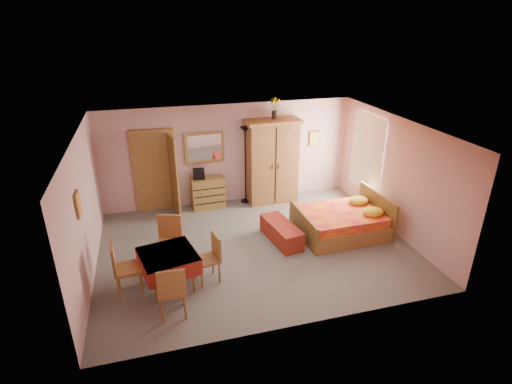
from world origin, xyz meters
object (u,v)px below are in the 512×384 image
object	(u,v)px
chest_of_drawers	(208,193)
dining_table	(169,270)
chair_west	(128,268)
stereo	(199,174)
chair_north	(168,243)
chair_south	(172,289)
bed	(341,216)
bench	(281,232)
wall_mirror	(205,147)
floor_lamp	(245,166)
wardrobe	(272,161)
chair_east	(207,259)
sunflower_vase	(275,108)

from	to	relation	value
chest_of_drawers	dining_table	xyz separation A→B (m)	(-1.23, -3.15, -0.05)
chair_west	dining_table	bearing A→B (deg)	84.28
stereo	chair_north	bearing A→B (deg)	-111.06
stereo	chair_south	bearing A→B (deg)	-104.47
bed	bench	size ratio (longest dim) A/B	1.54
wall_mirror	floor_lamp	world-z (taller)	floor_lamp
floor_lamp	bed	bearing A→B (deg)	-53.66
wardrobe	chair_south	world-z (taller)	wardrobe
chest_of_drawers	bench	xyz separation A→B (m)	(1.26, -2.15, -0.19)
chest_of_drawers	chair_north	world-z (taller)	chair_north
chest_of_drawers	chair_west	size ratio (longest dim) A/B	0.82
chest_of_drawers	stereo	xyz separation A→B (m)	(-0.21, 0.02, 0.53)
bed	dining_table	bearing A→B (deg)	-167.10
chair_south	chair_east	xyz separation A→B (m)	(0.69, 0.77, -0.03)
wardrobe	chair_east	distance (m)	3.89
floor_lamp	chair_north	size ratio (longest dim) A/B	1.97
wardrobe	chair_north	bearing A→B (deg)	-141.48
dining_table	chair_north	world-z (taller)	chair_north
chest_of_drawers	wall_mirror	size ratio (longest dim) A/B	0.85
wall_mirror	chair_north	distance (m)	3.13
floor_lamp	bench	size ratio (longest dim) A/B	1.64
floor_lamp	stereo	bearing A→B (deg)	-178.82
floor_lamp	sunflower_vase	distance (m)	1.64
floor_lamp	dining_table	distance (m)	3.96
chair_north	chair_east	world-z (taller)	chair_north
stereo	chest_of_drawers	bearing A→B (deg)	-5.99
wall_mirror	chair_west	size ratio (longest dim) A/B	0.97
chair_south	chair_east	world-z (taller)	chair_south
sunflower_vase	chair_west	bearing A→B (deg)	-139.42
dining_table	sunflower_vase	bearing A→B (deg)	46.70
floor_lamp	chair_north	world-z (taller)	floor_lamp
bench	chair_west	xyz separation A→B (m)	(-3.19, -0.99, 0.30)
floor_lamp	chair_south	bearing A→B (deg)	-119.40
floor_lamp	dining_table	size ratio (longest dim) A/B	2.15
sunflower_vase	chair_north	world-z (taller)	sunflower_vase
floor_lamp	chair_north	distance (m)	3.40
wall_mirror	bed	xyz separation A→B (m)	(2.66, -2.40, -1.11)
bed	chair_east	distance (m)	3.33
dining_table	wall_mirror	bearing A→B (deg)	69.98
chair_south	bed	bearing A→B (deg)	26.12
bed	chair_west	bearing A→B (deg)	-169.34
wardrobe	bed	bearing A→B (deg)	-68.07
chair_south	wardrobe	bearing A→B (deg)	55.07
sunflower_vase	dining_table	distance (m)	4.87
chest_of_drawers	chair_west	bearing A→B (deg)	-123.73
stereo	bench	world-z (taller)	stereo
sunflower_vase	bench	distance (m)	3.19
wall_mirror	sunflower_vase	bearing A→B (deg)	-9.76
stereo	chair_west	distance (m)	3.62
chest_of_drawers	chair_east	world-z (taller)	chair_east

